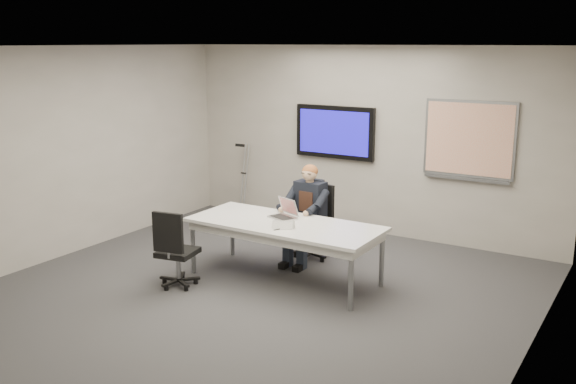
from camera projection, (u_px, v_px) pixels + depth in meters
The scene contains 16 objects.
floor at pixel (254, 294), 7.42m from camera, with size 6.00×6.00×0.02m, color #333335.
ceiling at pixel (251, 46), 6.78m from camera, with size 6.00×6.00×0.02m, color silver.
wall_back at pixel (366, 141), 9.59m from camera, with size 6.00×0.02×2.80m, color #9C988D.
wall_front at pixel (16, 248), 4.60m from camera, with size 6.00×0.02×2.80m, color #9C988D.
wall_left at pixel (69, 152), 8.62m from camera, with size 0.02×6.00×2.80m, color #9C988D.
wall_right at pixel (537, 212), 5.58m from camera, with size 0.02×6.00×2.80m, color #9C988D.
conference_table at pixel (285, 229), 7.72m from camera, with size 2.36×1.00×0.73m.
tv_display at pixel (335, 132), 9.78m from camera, with size 1.30×0.09×0.80m.
whiteboard at pixel (469, 140), 8.75m from camera, with size 1.25×0.08×1.10m.
office_chair_far at pixel (313, 235), 8.61m from camera, with size 0.58×0.58×1.00m.
office_chair_near at pixel (176, 263), 7.57m from camera, with size 0.53×0.53×0.95m.
seated_person at pixel (304, 224), 8.37m from camera, with size 0.42×0.71×1.29m.
crutch at pixel (244, 178), 10.68m from camera, with size 0.17×0.29×1.25m, color #ADB1B5, non-canonical shape.
laptop at pixel (285, 213), 7.93m from camera, with size 0.39×0.41×0.23m.
name_tent at pixel (283, 225), 7.44m from camera, with size 0.24×0.07×0.10m, color white, non-canonical shape.
pen at pixel (278, 229), 7.41m from camera, with size 0.01×0.01×0.13m, color black.
Camera 1 is at (3.95, -5.73, 2.85)m, focal length 40.00 mm.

